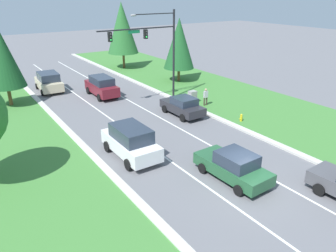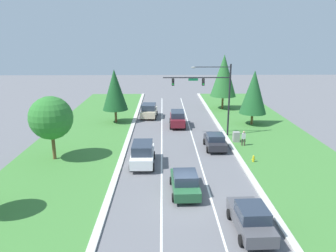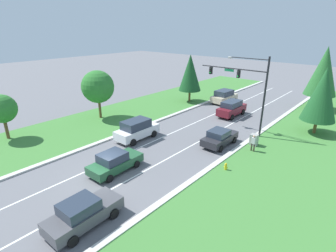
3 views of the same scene
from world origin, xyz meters
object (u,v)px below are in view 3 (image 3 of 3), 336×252
oak_far_left_tree (2,109)px  conifer_far_right_tree (324,71)px  oak_near_left_tree (98,87)px  burgundy_suv (232,108)px  white_suv (137,129)px  graphite_sedan (83,213)px  forest_sedan (115,162)px  charcoal_sedan (219,137)px  conifer_near_right_tree (322,95)px  champagne_suv (224,96)px  fire_hydrant (226,167)px  traffic_signal_mast (246,83)px  utility_cabinet (254,140)px  pedestrian (253,143)px  conifer_mid_left_tree (190,73)px

oak_far_left_tree → conifer_far_right_tree: bearing=56.4°
oak_near_left_tree → burgundy_suv: bearing=44.1°
white_suv → graphite_sedan: white_suv is taller
forest_sedan → charcoal_sedan: size_ratio=1.08×
white_suv → conifer_near_right_tree: 19.77m
forest_sedan → oak_far_left_tree: oak_far_left_tree is taller
charcoal_sedan → graphite_sedan: (-0.22, -15.16, 0.05)m
oak_near_left_tree → conifer_far_right_tree: (20.06, 22.38, 1.33)m
champagne_suv → conifer_near_right_tree: size_ratio=0.65×
white_suv → fire_hydrant: size_ratio=6.87×
burgundy_suv → oak_near_left_tree: (-12.28, -11.91, 3.04)m
forest_sedan → fire_hydrant: (6.81, 6.00, -0.48)m
conifer_far_right_tree → oak_far_left_tree: (-21.79, -32.76, -2.12)m
traffic_signal_mast → burgundy_suv: (-3.61, 4.45, -4.52)m
charcoal_sedan → utility_cabinet: size_ratio=3.57×
forest_sedan → fire_hydrant: 9.08m
burgundy_suv → conifer_far_right_tree: bearing=54.3°
oak_near_left_tree → oak_far_left_tree: bearing=-99.5°
champagne_suv → white_suv: bearing=-86.4°
graphite_sedan → conifer_near_right_tree: 25.77m
oak_far_left_tree → fire_hydrant: bearing=24.3°
traffic_signal_mast → champagne_suv: bearing=128.7°
pedestrian → oak_near_left_tree: size_ratio=0.28×
traffic_signal_mast → oak_near_left_tree: traffic_signal_mast is taller
oak_near_left_tree → conifer_far_right_tree: 30.08m
forest_sedan → fire_hydrant: bearing=39.6°
champagne_suv → oak_far_left_tree: oak_far_left_tree is taller
charcoal_sedan → oak_far_left_tree: (-17.54, -13.27, 2.49)m
traffic_signal_mast → conifer_near_right_tree: size_ratio=1.16×
conifer_mid_left_tree → conifer_far_right_tree: bearing=28.0°
charcoal_sedan → utility_cabinet: charcoal_sedan is taller
utility_cabinet → oak_far_left_tree: bearing=-142.8°
pedestrian → white_suv: bearing=32.3°
graphite_sedan → utility_cabinet: bearing=78.2°
forest_sedan → conifer_near_right_tree: size_ratio=0.64×
charcoal_sedan → conifer_near_right_tree: 12.00m
utility_cabinet → oak_far_left_tree: size_ratio=0.25×
conifer_mid_left_tree → champagne_suv: bearing=34.5°
forest_sedan → graphite_sedan: graphite_sedan is taller
fire_hydrant → conifer_far_right_tree: (1.26, 23.49, 5.08)m
conifer_near_right_tree → conifer_mid_left_tree: conifer_mid_left_tree is taller
pedestrian → conifer_mid_left_tree: size_ratio=0.23×
white_suv → oak_far_left_tree: bearing=-139.2°
white_suv → burgundy_suv: size_ratio=0.99×
traffic_signal_mast → forest_sedan: traffic_signal_mast is taller
champagne_suv → graphite_sedan: 29.99m
forest_sedan → burgundy_suv: 19.02m
graphite_sedan → conifer_mid_left_tree: conifer_mid_left_tree is taller
burgundy_suv → oak_near_left_tree: size_ratio=0.79×
pedestrian → conifer_far_right_tree: conifer_far_right_tree is taller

